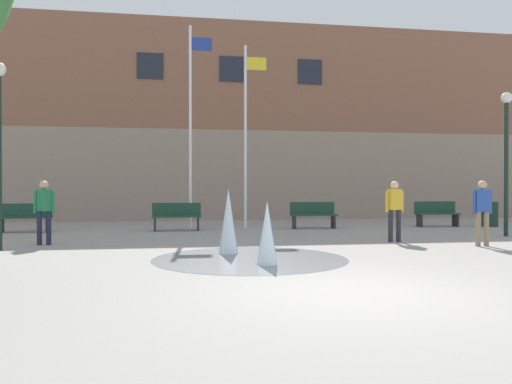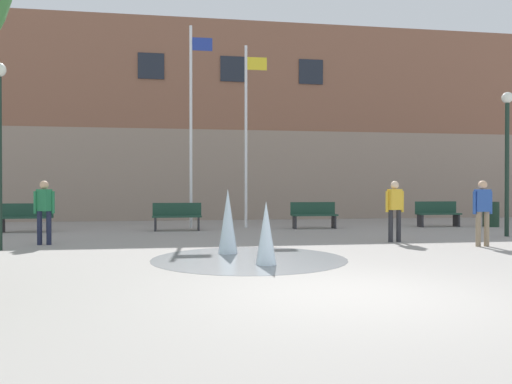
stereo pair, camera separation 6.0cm
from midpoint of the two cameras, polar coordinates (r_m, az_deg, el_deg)
name	(u,v)px [view 2 (the right image)]	position (r m, az deg, el deg)	size (l,w,h in m)	color
ground_plane	(355,294)	(6.96, 11.50, -11.31)	(100.00, 100.00, 0.00)	gray
library_building	(226,128)	(24.96, -3.33, 7.33)	(36.00, 6.05, 8.75)	gray
splash_fountain	(244,233)	(10.09, -1.24, -4.67)	(3.89, 3.89, 1.40)	gray
park_bench_left_of_flagpoles	(26,217)	(17.51, -24.70, -2.61)	(1.60, 0.44, 0.91)	#28282D
park_bench_under_left_flagpole	(177,216)	(16.65, -8.91, -2.73)	(1.60, 0.44, 0.91)	#28282D
park_bench_under_right_flagpole	(314,215)	(17.43, 6.72, -2.58)	(1.60, 0.44, 0.91)	#28282D
park_bench_near_trashcan	(438,213)	(19.27, 20.12, -2.31)	(1.60, 0.44, 0.91)	#28282D
teen_by_trashcan	(483,208)	(13.22, 24.59, -1.65)	(0.50, 0.26, 1.59)	#89755B
adult_in_red	(395,206)	(13.48, 15.69, -1.57)	(0.50, 0.26, 1.59)	#28282D
adult_near_bench	(44,207)	(13.39, -22.94, -1.61)	(0.50, 0.35, 1.59)	#1E233D
flagpole_left	(192,120)	(17.67, -7.25, 8.13)	(0.80, 0.10, 7.05)	silver
flagpole_right	(247,130)	(17.79, -0.95, 7.08)	(0.80, 0.10, 6.44)	silver
lamp_post_right_lane	(507,143)	(16.25, 26.86, 5.01)	(0.32, 0.32, 4.19)	#192D23
trash_can	(491,214)	(19.97, 25.34, -2.31)	(0.56, 0.56, 0.90)	#193323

